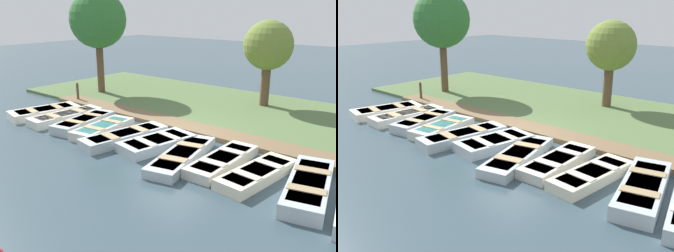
{
  "view_description": "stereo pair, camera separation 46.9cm",
  "coord_description": "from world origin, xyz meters",
  "views": [
    {
      "loc": [
        10.43,
        8.39,
        4.78
      ],
      "look_at": [
        0.42,
        0.11,
        0.65
      ],
      "focal_mm": 40.0,
      "sensor_mm": 36.0,
      "label": 1
    },
    {
      "loc": [
        10.12,
        8.75,
        4.78
      ],
      "look_at": [
        0.42,
        0.11,
        0.65
      ],
      "focal_mm": 40.0,
      "sensor_mm": 36.0,
      "label": 2
    }
  ],
  "objects": [
    {
      "name": "rowboat_5",
      "position": [
        1.07,
        0.14,
        0.18
      ],
      "size": [
        2.95,
        1.73,
        0.37
      ],
      "rotation": [
        0.0,
        0.0,
        -0.19
      ],
      "color": "#B2BCC1",
      "rests_on": "ground_plane"
    },
    {
      "name": "ground_plane",
      "position": [
        0.0,
        0.0,
        0.0
      ],
      "size": [
        80.0,
        80.0,
        0.0
      ],
      "primitive_type": "plane",
      "color": "#384C56"
    },
    {
      "name": "mooring_post_near",
      "position": [
        -1.32,
        -7.46,
        0.52
      ],
      "size": [
        0.13,
        0.13,
        1.04
      ],
      "color": "brown",
      "rests_on": "ground_plane"
    },
    {
      "name": "park_tree_left",
      "position": [
        -6.47,
        0.57,
        3.01
      ],
      "size": [
        2.35,
        2.35,
        4.24
      ],
      "color": "brown",
      "rests_on": "ground_plane"
    },
    {
      "name": "rowboat_8",
      "position": [
        1.14,
        4.07,
        0.17
      ],
      "size": [
        3.07,
        1.3,
        0.35
      ],
      "rotation": [
        0.0,
        0.0,
        -0.11
      ],
      "color": "beige",
      "rests_on": "ground_plane"
    },
    {
      "name": "dock_walkway",
      "position": [
        -1.35,
        0.0,
        0.09
      ],
      "size": [
        1.15,
        16.87,
        0.18
      ],
      "color": "brown",
      "rests_on": "ground_plane"
    },
    {
      "name": "rowboat_3",
      "position": [
        1.22,
        -2.57,
        0.19
      ],
      "size": [
        2.93,
        1.43,
        0.39
      ],
      "rotation": [
        0.0,
        0.0,
        0.15
      ],
      "color": "beige",
      "rests_on": "ground_plane"
    },
    {
      "name": "rowboat_1",
      "position": [
        1.11,
        -5.15,
        0.19
      ],
      "size": [
        3.34,
        1.24,
        0.38
      ],
      "rotation": [
        0.0,
        0.0,
        -0.07
      ],
      "color": "silver",
      "rests_on": "ground_plane"
    },
    {
      "name": "shore_bank",
      "position": [
        -5.0,
        0.0,
        0.07
      ],
      "size": [
        8.0,
        24.0,
        0.14
      ],
      "color": "#567042",
      "rests_on": "ground_plane"
    },
    {
      "name": "rowboat_4",
      "position": [
        1.34,
        -1.22,
        0.19
      ],
      "size": [
        3.54,
        1.54,
        0.39
      ],
      "rotation": [
        0.0,
        0.0,
        -0.17
      ],
      "color": "#B2BCC1",
      "rests_on": "ground_plane"
    },
    {
      "name": "rowboat_0",
      "position": [
        1.28,
        -6.56,
        0.19
      ],
      "size": [
        3.23,
        1.82,
        0.38
      ],
      "rotation": [
        0.0,
        0.0,
        -0.21
      ],
      "color": "silver",
      "rests_on": "ground_plane"
    },
    {
      "name": "park_tree_far_left",
      "position": [
        -3.41,
        -8.02,
        4.11
      ],
      "size": [
        3.1,
        3.1,
        5.7
      ],
      "color": "brown",
      "rests_on": "ground_plane"
    },
    {
      "name": "rowboat_2",
      "position": [
        1.15,
        -3.84,
        0.2
      ],
      "size": [
        3.14,
        1.52,
        0.4
      ],
      "rotation": [
        0.0,
        0.0,
        0.19
      ],
      "color": "#B2BCC1",
      "rests_on": "ground_plane"
    },
    {
      "name": "rowboat_9",
      "position": [
        1.05,
        5.53,
        0.21
      ],
      "size": [
        3.58,
        1.78,
        0.43
      ],
      "rotation": [
        0.0,
        0.0,
        0.23
      ],
      "color": "#B2BCC1",
      "rests_on": "ground_plane"
    },
    {
      "name": "rowboat_6",
      "position": [
        1.42,
        1.53,
        0.16
      ],
      "size": [
        3.72,
        1.8,
        0.33
      ],
      "rotation": [
        0.0,
        0.0,
        0.23
      ],
      "color": "#B2BCC1",
      "rests_on": "ground_plane"
    },
    {
      "name": "rowboat_7",
      "position": [
        0.95,
        2.78,
        0.17
      ],
      "size": [
        3.15,
        1.05,
        0.34
      ],
      "rotation": [
        0.0,
        0.0,
        0.02
      ],
      "color": "beige",
      "rests_on": "ground_plane"
    }
  ]
}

